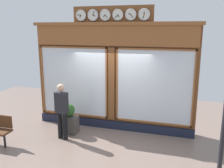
{
  "coord_description": "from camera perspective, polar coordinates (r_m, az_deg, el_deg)",
  "views": [
    {
      "loc": [
        -2.18,
        7.29,
        3.25
      ],
      "look_at": [
        0.0,
        0.0,
        1.51
      ],
      "focal_mm": 39.3,
      "sensor_mm": 36.0,
      "label": 1
    }
  ],
  "objects": [
    {
      "name": "pedestrian",
      "position": [
        7.38,
        -11.62,
        -5.76
      ],
      "size": [
        0.4,
        0.3,
        1.69
      ],
      "color": "black",
      "rests_on": "ground_plane"
    },
    {
      "name": "planter_shrub",
      "position": [
        7.81,
        -10.12,
        -5.98
      ],
      "size": [
        0.41,
        0.41,
        0.41
      ],
      "primitive_type": "sphere",
      "color": "#285623",
      "rests_on": "planter_box"
    },
    {
      "name": "shop_facade",
      "position": [
        7.87,
        0.26,
        1.88
      ],
      "size": [
        5.31,
        0.42,
        3.91
      ],
      "color": "brown",
      "rests_on": "ground_plane"
    },
    {
      "name": "planter_box",
      "position": [
        7.98,
        -9.99,
        -9.24
      ],
      "size": [
        0.56,
        0.36,
        0.55
      ],
      "primitive_type": "cube",
      "color": "#4C4742",
      "rests_on": "ground_plane"
    }
  ]
}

